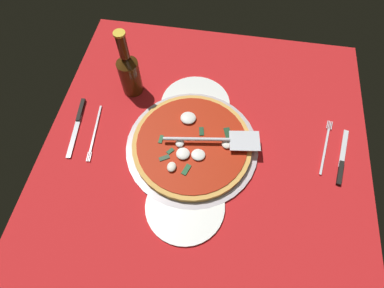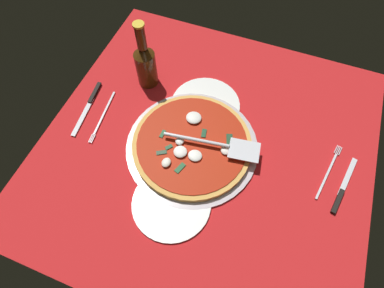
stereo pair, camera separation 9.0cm
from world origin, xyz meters
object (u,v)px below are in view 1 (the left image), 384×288
Objects in this scene: place_setting_near at (333,155)px; place_setting_far at (86,128)px; pizza at (192,144)px; dinner_plate_right at (195,104)px; beer_bottle at (129,72)px; pizza_server at (219,140)px; dinner_plate_left at (185,206)px.

place_setting_far is (-2.75, 74.11, -0.01)cm from place_setting_near.
place_setting_far is at bearing 87.78° from pizza.
beer_bottle is at bearing 82.98° from dinner_plate_right.
pizza is 1.59× the size of place_setting_far.
place_setting_far is (-14.31, 31.62, -0.15)cm from dinner_plate_right.
dinner_plate_right is 0.63× the size of pizza.
dinner_plate_right is 0.79× the size of pizza_server.
pizza_server reaches higher than pizza.
dinner_plate_right is at bearing 5.27° from pizza.
pizza_server reaches higher than dinner_plate_right.
beer_bottle is (36.30, 23.64, 8.24)cm from dinner_plate_left.
dinner_plate_left is at bearing -146.93° from beer_bottle.
dinner_plate_right is 44.04cm from place_setting_near.
dinner_plate_right is at bearing 113.70° from pizza_server.
pizza_server is at bearing -18.47° from dinner_plate_left.
dinner_plate_left is 0.90× the size of beer_bottle.
beer_bottle reaches higher than pizza.
beer_bottle is (14.15, 63.58, 8.38)cm from place_setting_near.
beer_bottle is (16.99, 30.09, 4.13)cm from pizza_server.
place_setting_near is at bearing -84.38° from pizza.
beer_bottle is (18.19, 22.52, 6.71)cm from pizza.
place_setting_near is (4.04, -41.05, -1.68)cm from pizza.
beer_bottle is (16.90, -10.53, 8.39)cm from place_setting_far.
dinner_plate_left is 20.77cm from pizza_server.
pizza_server is at bearing -147.98° from dinner_plate_right.
dinner_plate_right is at bearing 4.33° from dinner_plate_left.
place_setting_near is 0.98× the size of place_setting_far.
dinner_plate_left is at bearing -116.79° from pizza_server.
place_setting_far reaches higher than dinner_plate_right.
pizza is (-15.59, -1.44, 1.54)cm from dinner_plate_right.
dinner_plate_left and dinner_plate_right have the same top height.
place_setting_near is at bearing -102.55° from beer_bottle.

